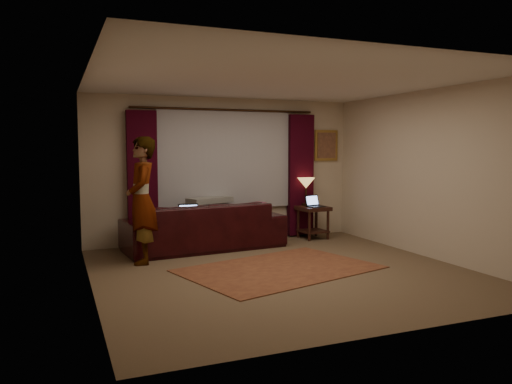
{
  "coord_description": "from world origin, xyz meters",
  "views": [
    {
      "loc": [
        -2.86,
        -6.15,
        1.71
      ],
      "look_at": [
        0.1,
        1.2,
        1.0
      ],
      "focal_mm": 35.0,
      "sensor_mm": 36.0,
      "label": 1
    }
  ],
  "objects_px": {
    "tiffany_lamp": "(306,192)",
    "person": "(142,200)",
    "end_table": "(313,222)",
    "laptop_table": "(316,201)",
    "sofa": "(204,217)",
    "laptop_sofa": "(190,212)"
  },
  "relations": [
    {
      "from": "tiffany_lamp",
      "to": "person",
      "type": "xyz_separation_m",
      "value": [
        -3.23,
        -0.99,
        0.06
      ]
    },
    {
      "from": "end_table",
      "to": "tiffany_lamp",
      "type": "height_order",
      "value": "tiffany_lamp"
    },
    {
      "from": "tiffany_lamp",
      "to": "laptop_table",
      "type": "relative_size",
      "value": 1.63
    },
    {
      "from": "sofa",
      "to": "laptop_sofa",
      "type": "distance_m",
      "value": 0.39
    },
    {
      "from": "laptop_sofa",
      "to": "sofa",
      "type": "bearing_deg",
      "value": 39.59
    },
    {
      "from": "sofa",
      "to": "end_table",
      "type": "bearing_deg",
      "value": 178.59
    },
    {
      "from": "laptop_table",
      "to": "person",
      "type": "height_order",
      "value": "person"
    },
    {
      "from": "laptop_sofa",
      "to": "laptop_table",
      "type": "height_order",
      "value": "laptop_table"
    },
    {
      "from": "end_table",
      "to": "tiffany_lamp",
      "type": "distance_m",
      "value": 0.6
    },
    {
      "from": "end_table",
      "to": "sofa",
      "type": "bearing_deg",
      "value": -175.79
    },
    {
      "from": "laptop_sofa",
      "to": "laptop_table",
      "type": "bearing_deg",
      "value": 11.59
    },
    {
      "from": "laptop_sofa",
      "to": "end_table",
      "type": "height_order",
      "value": "laptop_sofa"
    },
    {
      "from": "laptop_sofa",
      "to": "tiffany_lamp",
      "type": "height_order",
      "value": "tiffany_lamp"
    },
    {
      "from": "person",
      "to": "laptop_table",
      "type": "bearing_deg",
      "value": 109.85
    },
    {
      "from": "sofa",
      "to": "tiffany_lamp",
      "type": "relative_size",
      "value": 5.0
    },
    {
      "from": "sofa",
      "to": "tiffany_lamp",
      "type": "bearing_deg",
      "value": -176.81
    },
    {
      "from": "laptop_sofa",
      "to": "person",
      "type": "relative_size",
      "value": 0.19
    },
    {
      "from": "tiffany_lamp",
      "to": "laptop_sofa",
      "type": "bearing_deg",
      "value": -167.43
    },
    {
      "from": "laptop_sofa",
      "to": "person",
      "type": "distance_m",
      "value": 0.99
    },
    {
      "from": "end_table",
      "to": "laptop_table",
      "type": "xyz_separation_m",
      "value": [
        0.01,
        -0.09,
        0.41
      ]
    },
    {
      "from": "sofa",
      "to": "tiffany_lamp",
      "type": "height_order",
      "value": "tiffany_lamp"
    },
    {
      "from": "laptop_sofa",
      "to": "tiffany_lamp",
      "type": "bearing_deg",
      "value": 17.75
    }
  ]
}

